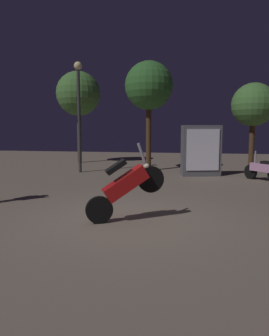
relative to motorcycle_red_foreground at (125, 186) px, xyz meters
The scene contains 8 objects.
ground_plane 0.77m from the motorcycle_red_foreground, 93.91° to the left, with size 40.00×40.00×0.00m, color #756656.
motorcycle_red_foreground is the anchor object (origin of this frame).
motorcycle_pink_parked_left 7.21m from the motorcycle_red_foreground, 56.97° to the left, with size 1.11×1.37×1.11m.
streetlamp_near 8.34m from the motorcycle_red_foreground, 117.32° to the left, with size 0.36×0.36×4.87m.
tree_left_bg 8.83m from the motorcycle_red_foreground, 94.85° to the left, with size 2.20×2.20×5.03m.
tree_center_bg 12.79m from the motorcycle_red_foreground, 115.07° to the left, with size 2.54×2.54×5.28m.
tree_right_bg 10.04m from the motorcycle_red_foreground, 65.81° to the left, with size 1.96×1.96×4.03m.
kiosk_billboard 7.17m from the motorcycle_red_foreground, 76.41° to the left, with size 1.68×0.92×2.10m.
Camera 1 is at (1.37, -6.34, 1.88)m, focal length 33.07 mm.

